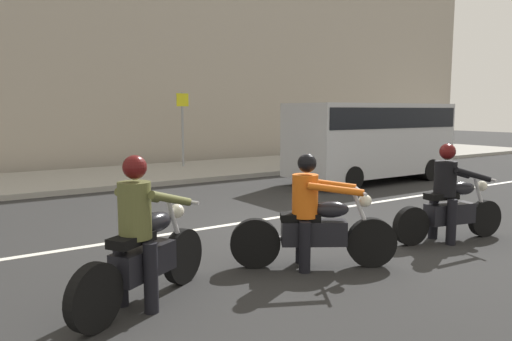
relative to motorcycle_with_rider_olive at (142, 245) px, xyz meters
The scene contains 9 objects.
ground_plane 3.88m from the motorcycle_with_rider_olive, 26.64° to the left, with size 80.00×80.00×0.00m, color #272727.
sidewalk_slab 10.32m from the motorcycle_with_rider_olive, 70.60° to the left, with size 40.00×4.40×0.14m, color #99968E.
building_facade 14.45m from the motorcycle_with_rider_olive, 75.38° to the left, with size 40.00×1.40×11.33m, color #A89E8E.
lane_marking_stripe 4.72m from the motorcycle_with_rider_olive, 34.02° to the left, with size 18.00×0.14×0.01m, color silver.
motorcycle_with_rider_olive is the anchor object (origin of this frame).
motorcycle_with_rider_black_leather 5.00m from the motorcycle_with_rider_olive, ahead, with size 2.06×0.81×1.56m.
motorcycle_with_rider_orange_stripe 2.32m from the motorcycle_with_rider_olive, ahead, with size 1.93×1.29×1.52m.
parked_van_silver 10.18m from the motorcycle_with_rider_olive, 29.41° to the left, with size 5.17×1.96×2.27m.
street_sign_post 11.87m from the motorcycle_with_rider_olive, 62.47° to the left, with size 0.44×0.08×2.54m.
Camera 1 is at (-5.21, -6.53, 2.08)m, focal length 33.96 mm.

